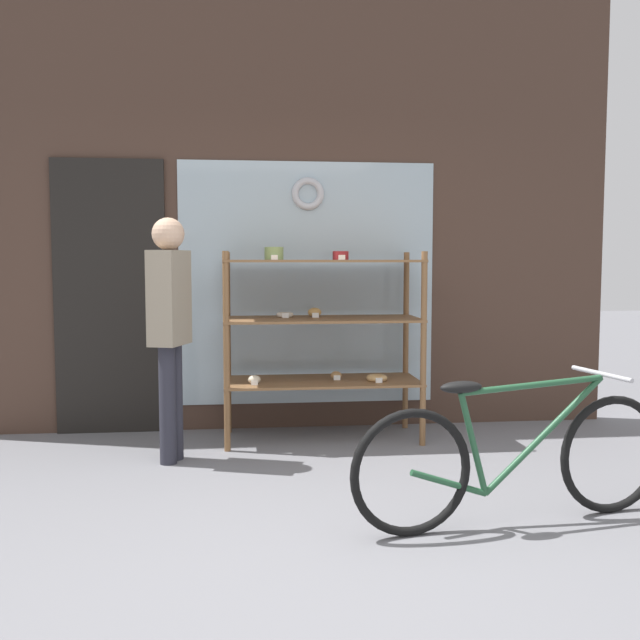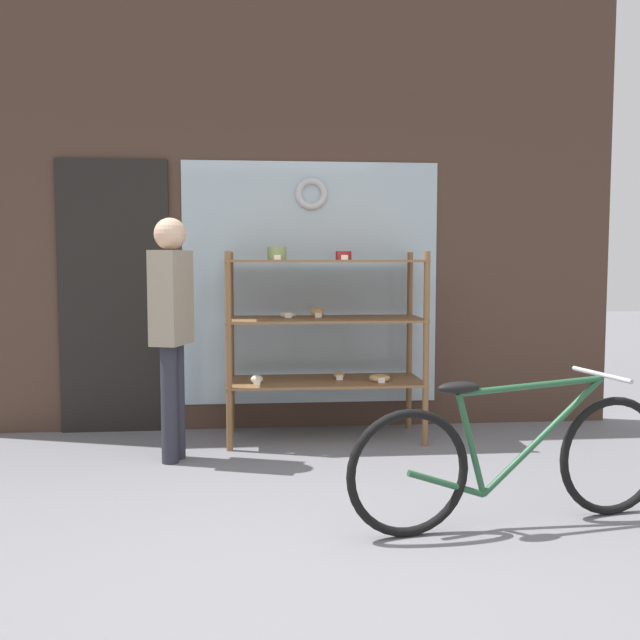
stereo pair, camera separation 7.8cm
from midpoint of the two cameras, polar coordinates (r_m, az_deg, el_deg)
The scene contains 5 objects.
ground_plane at distance 3.30m, azimuth 0.18°, elevation -18.96°, with size 30.00×30.00×0.00m, color slate.
storefront_facade at distance 5.67m, azimuth -2.75°, elevation 8.71°, with size 5.29×0.13×3.53m.
display_case at distance 5.27m, azimuth 0.72°, elevation -0.30°, with size 1.44×0.59×1.43m.
bicycle at distance 3.76m, azimuth 15.80°, elevation -10.64°, with size 1.75×0.49×0.76m.
pedestrian at distance 4.76m, azimuth -11.33°, elevation 0.02°, with size 0.27×0.36×1.61m.
Camera 2 is at (-0.25, -3.01, 1.33)m, focal length 40.00 mm.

